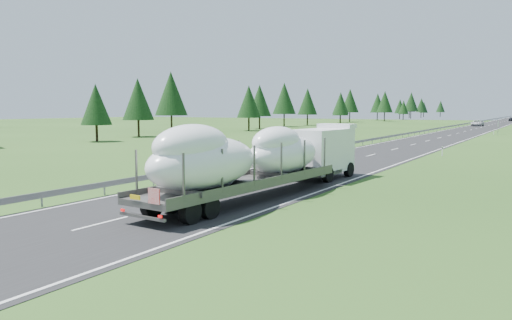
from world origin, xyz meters
The scene contains 8 objects.
ground centered at (0.00, 0.00, 0.00)m, with size 400.00×400.00×0.00m, color #274A18.
road_surface centered at (0.00, 100.00, 0.01)m, with size 10.00×400.00×0.02m, color black.
guardrail centered at (-5.30, 99.94, 0.60)m, with size 0.10×400.00×0.76m.
highway_sign centered at (7.20, 80.00, 1.81)m, with size 0.08×0.90×2.60m.
tree_line_left centered at (-44.55, 121.80, 7.00)m, with size 15.14×315.97×12.63m.
boat_truck centered at (2.50, 0.36, 2.24)m, with size 3.78×20.24×4.15m.
distant_van centered at (-2.18, 127.61, 0.85)m, with size 2.81×6.10×1.70m, color silver.
distant_car_dark centered at (2.03, 191.91, 0.76)m, with size 1.80×4.48×1.53m, color black.
Camera 1 is at (16.18, -23.35, 4.83)m, focal length 35.00 mm.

